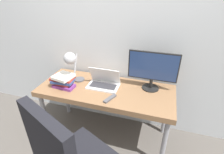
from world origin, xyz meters
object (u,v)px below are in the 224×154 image
Objects in this scene: laptop at (104,83)px; book_stack at (63,81)px; desk_lamp at (71,61)px; monitor at (153,69)px.

book_stack is (-0.44, -0.15, 0.03)m from laptop.
laptop is 1.29× the size of book_stack.
desk_lamp is at bearing 29.07° from book_stack.
book_stack is at bearing -160.95° from laptop.
desk_lamp is (-0.86, -0.21, 0.06)m from monitor.
laptop is 0.86× the size of desk_lamp.
laptop is at bearing 19.05° from book_stack.
laptop is 0.67× the size of monitor.
monitor is 1.01m from book_stack.
laptop is 0.44m from desk_lamp.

